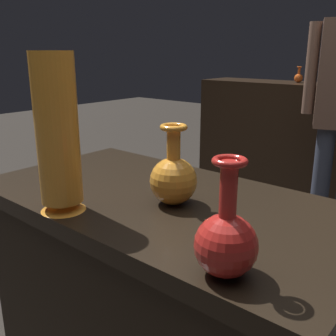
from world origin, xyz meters
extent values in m
cube|color=black|center=(0.00, 0.00, 0.38)|extent=(1.10, 0.59, 0.75)
cube|color=black|center=(0.00, 0.00, 0.78)|extent=(1.20, 0.64, 0.05)
sphere|color=orange|center=(0.06, -0.02, 0.87)|extent=(0.14, 0.14, 0.14)
cylinder|color=orange|center=(0.06, -0.02, 0.98)|extent=(0.04, 0.04, 0.10)
torus|color=orange|center=(0.06, -0.02, 1.03)|extent=(0.08, 0.08, 0.02)
sphere|color=red|center=(0.38, -0.25, 0.86)|extent=(0.13, 0.13, 0.13)
cylinder|color=red|center=(0.38, -0.25, 0.98)|extent=(0.03, 0.03, 0.12)
torus|color=red|center=(0.38, -0.25, 1.03)|extent=(0.07, 0.07, 0.01)
cone|color=orange|center=(-0.15, -0.26, 0.81)|extent=(0.12, 0.12, 0.03)
cylinder|color=orange|center=(-0.15, -0.26, 1.03)|extent=(0.11, 0.11, 0.40)
sphere|color=#E55B1E|center=(-0.52, 2.22, 1.02)|extent=(0.07, 0.07, 0.07)
cylinder|color=#E55B1E|center=(-0.52, 2.22, 1.08)|extent=(0.02, 0.02, 0.06)
torus|color=#E55B1E|center=(-0.52, 2.22, 1.11)|extent=(0.04, 0.04, 0.01)
cylinder|color=#333847|center=(-0.04, 1.57, 0.39)|extent=(0.11, 0.11, 0.79)
cylinder|color=brown|center=(-0.16, 1.53, 1.13)|extent=(0.07, 0.07, 0.53)
camera|label=1|loc=(0.74, -0.85, 1.23)|focal=41.92mm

